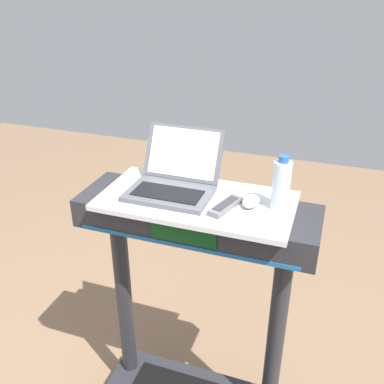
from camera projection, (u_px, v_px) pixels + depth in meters
desk_board at (197, 201)px, 1.57m from camera, size 0.71×0.36×0.02m
laptop at (174, 180)px, 1.60m from camera, size 0.31×0.31×0.21m
computer_mouse at (251, 201)px, 1.51m from camera, size 0.07×0.11×0.03m
water_bottle at (281, 185)px, 1.46m from camera, size 0.06×0.06×0.20m
tv_remote at (226, 206)px, 1.49m from camera, size 0.09×0.17×0.02m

